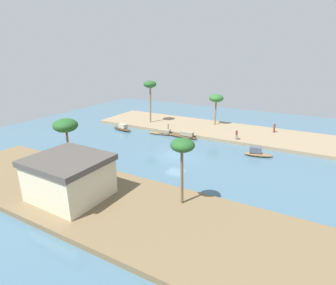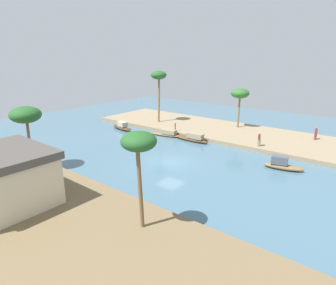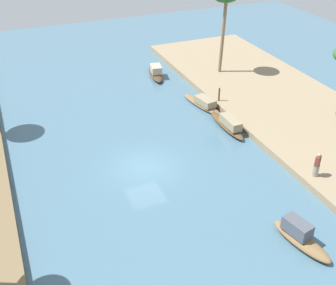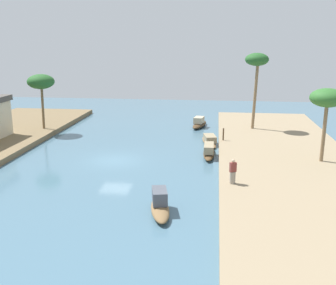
# 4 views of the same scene
# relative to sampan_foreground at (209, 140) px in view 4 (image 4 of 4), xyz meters

# --- Properties ---
(river_water) EXTENTS (71.95, 71.95, 0.00)m
(river_water) POSITION_rel_sampan_foreground_xyz_m (-6.55, 7.79, -0.36)
(river_water) COLOR #476B7F
(river_water) RESTS_ON ground
(riverbank_left) EXTENTS (43.48, 11.08, 0.51)m
(riverbank_left) POSITION_rel_sampan_foreground_xyz_m (-6.55, -6.45, -0.10)
(riverbank_left) COLOR #937F60
(riverbank_left) RESTS_ON ground
(sampan_foreground) EXTENTS (4.97, 1.97, 0.95)m
(sampan_foreground) POSITION_rel_sampan_foreground_xyz_m (0.00, 0.00, 0.00)
(sampan_foreground) COLOR brown
(sampan_foreground) RESTS_ON river_water
(sampan_downstream_large) EXTENTS (4.84, 0.96, 1.15)m
(sampan_downstream_large) POSITION_rel_sampan_foreground_xyz_m (-4.23, -0.05, 0.09)
(sampan_downstream_large) COLOR brown
(sampan_downstream_large) RESTS_ON river_water
(sampan_with_red_awning) EXTENTS (3.93, 1.80, 1.34)m
(sampan_with_red_awning) POSITION_rel_sampan_foreground_xyz_m (-16.54, 2.54, 0.13)
(sampan_with_red_awning) COLOR brown
(sampan_with_red_awning) RESTS_ON river_water
(sampan_midstream) EXTENTS (4.60, 2.04, 1.23)m
(sampan_midstream) POSITION_rel_sampan_foreground_xyz_m (7.83, 1.32, 0.08)
(sampan_midstream) COLOR #47331E
(sampan_midstream) RESTS_ON river_water
(person_by_mooring) EXTENTS (0.52, 0.52, 1.69)m
(person_by_mooring) POSITION_rel_sampan_foreground_xyz_m (-12.39, -1.80, 0.87)
(person_by_mooring) COLOR gray
(person_by_mooring) RESTS_ON riverbank_left
(mooring_post) EXTENTS (0.14, 0.14, 1.18)m
(mooring_post) POSITION_rel_sampan_foreground_xyz_m (-0.35, -1.32, 0.74)
(mooring_post) COLOR #4C3823
(mooring_post) RESTS_ON riverbank_left
(palm_tree_left_near) EXTENTS (2.65, 2.65, 5.79)m
(palm_tree_left_near) POSITION_rel_sampan_foreground_xyz_m (-6.32, -9.01, 5.11)
(palm_tree_left_near) COLOR #7F6647
(palm_tree_left_near) RESTS_ON riverbank_left
(palm_tree_left_far) EXTENTS (2.46, 2.46, 8.06)m
(palm_tree_left_far) POSITION_rel_sampan_foreground_xyz_m (5.42, -4.65, 7.23)
(palm_tree_left_far) COLOR #7F6647
(palm_tree_left_far) RESTS_ON riverbank_left
(palm_tree_right_short) EXTENTS (2.85, 2.85, 5.86)m
(palm_tree_right_short) POSITION_rel_sampan_foreground_xyz_m (2.70, 17.99, 5.16)
(palm_tree_right_short) COLOR brown
(palm_tree_right_short) RESTS_ON riverbank_right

